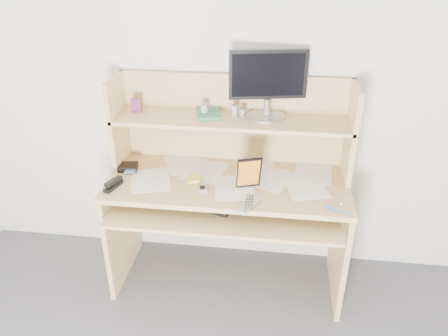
# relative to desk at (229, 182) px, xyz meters

# --- Properties ---
(back_wall) EXTENTS (3.60, 0.04, 2.50)m
(back_wall) POSITION_rel_desk_xyz_m (0.00, 0.24, 0.56)
(back_wall) COLOR beige
(back_wall) RESTS_ON floor
(desk) EXTENTS (1.40, 0.70, 1.30)m
(desk) POSITION_rel_desk_xyz_m (0.00, 0.00, 0.00)
(desk) COLOR tan
(desk) RESTS_ON floor
(paper_clutter) EXTENTS (1.32, 0.54, 0.01)m
(paper_clutter) POSITION_rel_desk_xyz_m (0.00, -0.08, 0.06)
(paper_clutter) COLOR silver
(paper_clutter) RESTS_ON desk
(keyboard) EXTENTS (0.50, 0.30, 0.03)m
(keyboard) POSITION_rel_desk_xyz_m (-0.18, -0.17, -0.03)
(keyboard) COLOR black
(keyboard) RESTS_ON desk
(tv_remote) EXTENTS (0.13, 0.20, 0.02)m
(tv_remote) POSITION_rel_desk_xyz_m (0.14, -0.34, 0.07)
(tv_remote) COLOR gray
(tv_remote) RESTS_ON paper_clutter
(flip_phone) EXTENTS (0.07, 0.10, 0.02)m
(flip_phone) POSITION_rel_desk_xyz_m (-0.13, -0.21, 0.07)
(flip_phone) COLOR #A2A2A4
(flip_phone) RESTS_ON paper_clutter
(stapler) EXTENTS (0.08, 0.14, 0.04)m
(stapler) POSITION_rel_desk_xyz_m (-0.63, -0.25, 0.08)
(stapler) COLOR black
(stapler) RESTS_ON paper_clutter
(wallet) EXTENTS (0.13, 0.11, 0.03)m
(wallet) POSITION_rel_desk_xyz_m (-0.62, -0.03, 0.08)
(wallet) COLOR black
(wallet) RESTS_ON paper_clutter
(sticky_note_pad) EXTENTS (0.11, 0.11, 0.01)m
(sticky_note_pad) POSITION_rel_desk_xyz_m (-0.20, -0.09, 0.06)
(sticky_note_pad) COLOR yellow
(sticky_note_pad) RESTS_ON desk
(digital_camera) EXTENTS (0.09, 0.06, 0.05)m
(digital_camera) POSITION_rel_desk_xyz_m (0.09, -0.10, 0.09)
(digital_camera) COLOR #A4A4A6
(digital_camera) RESTS_ON paper_clutter
(game_case) EXTENTS (0.13, 0.06, 0.19)m
(game_case) POSITION_rel_desk_xyz_m (0.13, -0.15, 0.16)
(game_case) COLOR black
(game_case) RESTS_ON paper_clutter
(blue_pen) EXTENTS (0.13, 0.07, 0.01)m
(blue_pen) POSITION_rel_desk_xyz_m (0.60, -0.33, 0.07)
(blue_pen) COLOR blue
(blue_pen) RESTS_ON paper_clutter
(card_box) EXTENTS (0.06, 0.02, 0.09)m
(card_box) POSITION_rel_desk_xyz_m (-0.57, 0.09, 0.43)
(card_box) COLOR maroon
(card_box) RESTS_ON desk
(shelf_book) EXTENTS (0.18, 0.22, 0.02)m
(shelf_book) POSITION_rel_desk_xyz_m (-0.14, 0.10, 0.40)
(shelf_book) COLOR #30783C
(shelf_book) RESTS_ON desk
(chip_stack_a) EXTENTS (0.04, 0.04, 0.05)m
(chip_stack_a) POSITION_rel_desk_xyz_m (0.06, 0.10, 0.41)
(chip_stack_a) COLOR black
(chip_stack_a) RESTS_ON desk
(chip_stack_b) EXTENTS (0.04, 0.04, 0.07)m
(chip_stack_b) POSITION_rel_desk_xyz_m (-0.16, 0.10, 0.42)
(chip_stack_b) COLOR silver
(chip_stack_b) RESTS_ON desk
(chip_stack_c) EXTENTS (0.05, 0.05, 0.05)m
(chip_stack_c) POSITION_rel_desk_xyz_m (0.20, 0.12, 0.41)
(chip_stack_c) COLOR black
(chip_stack_c) RESTS_ON desk
(chip_stack_d) EXTENTS (0.05, 0.05, 0.07)m
(chip_stack_d) POSITION_rel_desk_xyz_m (0.02, 0.10, 0.42)
(chip_stack_d) COLOR silver
(chip_stack_d) RESTS_ON desk
(monitor) EXTENTS (0.44, 0.22, 0.38)m
(monitor) POSITION_rel_desk_xyz_m (0.20, 0.13, 0.59)
(monitor) COLOR #A3A3A8
(monitor) RESTS_ON desk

